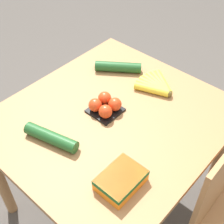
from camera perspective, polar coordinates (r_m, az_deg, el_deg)
name	(u,v)px	position (r m, az deg, el deg)	size (l,w,h in m)	color
ground_plane	(112,199)	(2.07, 0.00, -15.65)	(12.00, 12.00, 0.00)	#4C4742
dining_table	(112,132)	(1.55, 0.00, -3.73)	(1.05, 0.96, 0.75)	#9E7044
banana_bunch	(157,86)	(1.63, 8.17, 4.80)	(0.20, 0.20, 0.04)	brown
tomato_pack	(105,106)	(1.47, -1.27, 1.18)	(0.14, 0.14, 0.07)	black
carrot_bag	(121,179)	(1.21, 1.64, -12.23)	(0.18, 0.13, 0.06)	orange
cucumber_near	(118,67)	(1.73, 1.13, 8.23)	(0.19, 0.24, 0.06)	#1E5123
cucumber_far	(51,137)	(1.37, -11.07, -4.58)	(0.12, 0.26, 0.06)	#1E5123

